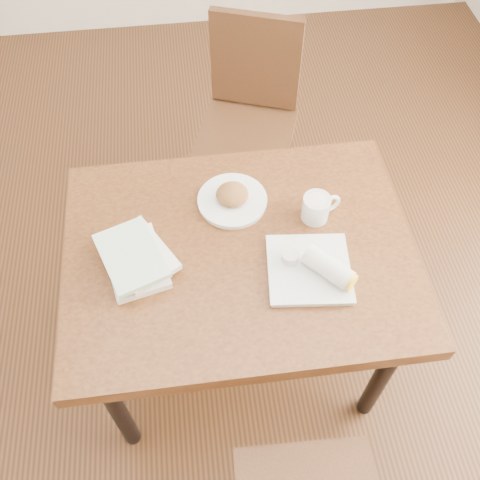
{
  "coord_description": "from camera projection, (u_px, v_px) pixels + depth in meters",
  "views": [
    {
      "loc": [
        -0.13,
        -0.98,
        2.18
      ],
      "look_at": [
        0.0,
        0.0,
        0.8
      ],
      "focal_mm": 40.0,
      "sensor_mm": 36.0,
      "label": 1
    }
  ],
  "objects": [
    {
      "name": "book_stack",
      "position": [
        135.0,
        258.0,
        1.68
      ],
      "size": [
        0.28,
        0.31,
        0.07
      ],
      "color": "white",
      "rests_on": "table"
    },
    {
      "name": "ground",
      "position": [
        240.0,
        346.0,
        2.36
      ],
      "size": [
        4.0,
        5.0,
        0.01
      ],
      "primitive_type": "cube",
      "color": "#472814",
      "rests_on": "ground"
    },
    {
      "name": "chair_far",
      "position": [
        250.0,
        109.0,
        2.43
      ],
      "size": [
        0.54,
        0.54,
        0.95
      ],
      "color": "#402412",
      "rests_on": "ground"
    },
    {
      "name": "plate_burrito",
      "position": [
        315.0,
        269.0,
        1.67
      ],
      "size": [
        0.28,
        0.28,
        0.09
      ],
      "color": "white",
      "rests_on": "table"
    },
    {
      "name": "plate_scone",
      "position": [
        232.0,
        198.0,
        1.83
      ],
      "size": [
        0.24,
        0.24,
        0.08
      ],
      "color": "white",
      "rests_on": "table"
    },
    {
      "name": "coffee_mug",
      "position": [
        317.0,
        207.0,
        1.78
      ],
      "size": [
        0.14,
        0.09,
        0.09
      ],
      "color": "white",
      "rests_on": "table"
    },
    {
      "name": "table",
      "position": [
        240.0,
        263.0,
        1.81
      ],
      "size": [
        1.14,
        0.87,
        0.75
      ],
      "color": "brown",
      "rests_on": "ground"
    }
  ]
}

